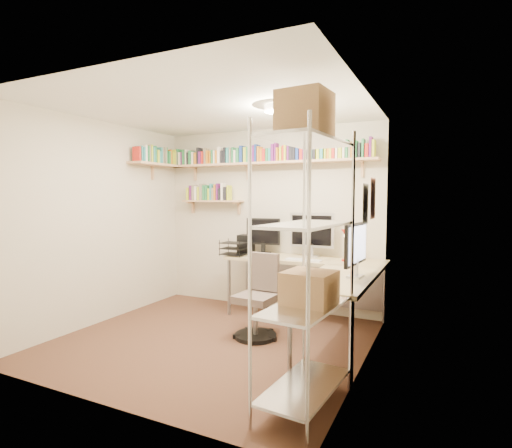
# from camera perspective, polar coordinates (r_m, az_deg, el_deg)

# --- Properties ---
(ground) EXTENTS (3.20, 3.20, 0.00)m
(ground) POSITION_cam_1_polar(r_m,az_deg,el_deg) (4.56, -6.33, -16.22)
(ground) COLOR #472A1E
(ground) RESTS_ON ground
(room_shell) EXTENTS (3.24, 3.04, 2.52)m
(room_shell) POSITION_cam_1_polar(r_m,az_deg,el_deg) (4.27, -6.43, 3.66)
(room_shell) COLOR beige
(room_shell) RESTS_ON ground
(wall_shelves) EXTENTS (3.12, 1.09, 0.80)m
(wall_shelves) POSITION_cam_1_polar(r_m,az_deg,el_deg) (5.62, -3.00, 8.63)
(wall_shelves) COLOR tan
(wall_shelves) RESTS_ON ground
(corner_desk) EXTENTS (2.09, 2.00, 1.36)m
(corner_desk) POSITION_cam_1_polar(r_m,az_deg,el_deg) (4.88, 6.50, -5.45)
(corner_desk) COLOR beige
(corner_desk) RESTS_ON ground
(office_chair) EXTENTS (0.49, 0.50, 0.93)m
(office_chair) POSITION_cam_1_polar(r_m,az_deg,el_deg) (4.53, 0.28, -11.10)
(office_chair) COLOR black
(office_chair) RESTS_ON ground
(wire_rack) EXTENTS (0.52, 0.93, 2.30)m
(wire_rack) POSITION_cam_1_polar(r_m,az_deg,el_deg) (2.90, 7.23, 0.17)
(wire_rack) COLOR silver
(wire_rack) RESTS_ON ground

